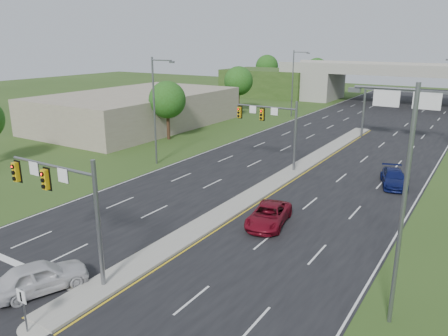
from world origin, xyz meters
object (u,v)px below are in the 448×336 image
object	(u,v)px
signal_mast_near	(66,196)
overpass	(405,87)
keep_right_sign	(23,304)
car_far_a	(269,215)
signal_mast_far	(274,123)
car_far_b	(394,178)
car_white	(40,277)
sign_gantry	(409,101)

from	to	relation	value
signal_mast_near	overpass	size ratio (longest dim) A/B	0.09
keep_right_sign	car_far_a	size ratio (longest dim) A/B	0.43
signal_mast_far	car_far_b	distance (m)	12.32
keep_right_sign	car_white	world-z (taller)	keep_right_sign
sign_gantry	car_far_b	distance (m)	19.98
signal_mast_near	signal_mast_far	bearing A→B (deg)	90.00
car_white	car_far_a	distance (m)	15.26
signal_mast_near	keep_right_sign	xyz separation A→B (m)	(2.26, -4.45, -3.21)
signal_mast_far	keep_right_sign	world-z (taller)	signal_mast_far
car_white	sign_gantry	bearing A→B (deg)	-79.28
sign_gantry	car_white	size ratio (longest dim) A/B	2.41
overpass	car_white	distance (m)	82.08
car_white	car_far_a	xyz separation A→B (m)	(6.21, 13.94, -0.10)
keep_right_sign	overpass	xyz separation A→B (m)	(0.00, 84.53, 2.04)
signal_mast_far	keep_right_sign	size ratio (longest dim) A/B	3.18
signal_mast_near	keep_right_sign	world-z (taller)	signal_mast_near
overpass	car_far_a	world-z (taller)	overpass
overpass	car_far_b	distance (m)	55.23
keep_right_sign	sign_gantry	size ratio (longest dim) A/B	0.19
sign_gantry	car_far_a	distance (m)	33.41
keep_right_sign	car_far_b	world-z (taller)	keep_right_sign
signal_mast_far	car_white	distance (m)	27.21
keep_right_sign	car_far_b	size ratio (longest dim) A/B	0.44
overpass	sign_gantry	bearing A→B (deg)	-79.21
keep_right_sign	car_far_b	distance (m)	31.60
signal_mast_near	sign_gantry	world-z (taller)	signal_mast_near
car_white	car_far_b	size ratio (longest dim) A/B	0.96
sign_gantry	car_white	distance (m)	48.01
signal_mast_near	overpass	world-z (taller)	overpass
car_far_a	car_far_b	xyz separation A→B (m)	(5.62, 13.70, 0.01)
signal_mast_far	car_white	xyz separation A→B (m)	(-0.20, -26.93, -3.89)
keep_right_sign	car_far_a	bearing A→B (deg)	77.19
signal_mast_near	car_far_b	size ratio (longest dim) A/B	1.40
keep_right_sign	overpass	bearing A→B (deg)	90.00
sign_gantry	car_white	bearing A→B (deg)	-101.03
signal_mast_near	car_white	world-z (taller)	signal_mast_near
car_white	overpass	bearing A→B (deg)	-69.97
signal_mast_far	car_far_b	size ratio (longest dim) A/B	1.40
signal_mast_near	sign_gantry	size ratio (longest dim) A/B	0.60
signal_mast_far	sign_gantry	xyz separation A→B (m)	(8.95, 19.99, 0.51)
signal_mast_near	car_far_b	distance (m)	28.50
overpass	signal_mast_far	bearing A→B (deg)	-92.35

